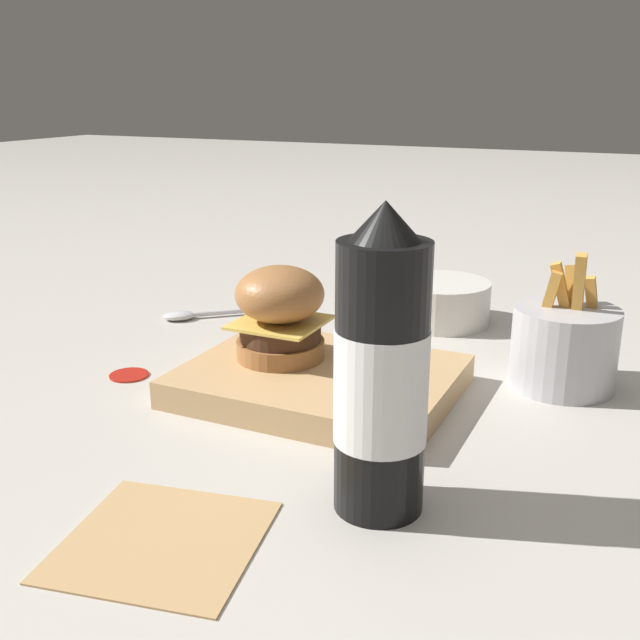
{
  "coord_description": "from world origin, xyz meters",
  "views": [
    {
      "loc": [
        0.28,
        -0.64,
        0.3
      ],
      "look_at": [
        -0.01,
        -0.01,
        0.08
      ],
      "focal_mm": 42.0,
      "sensor_mm": 36.0,
      "label": 1
    }
  ],
  "objects_px": {
    "serving_board": "(320,381)",
    "ketchup_bottle": "(381,375)",
    "side_bowl": "(440,301)",
    "burger": "(282,311)",
    "fries_basket": "(564,346)",
    "spoon": "(196,314)"
  },
  "relations": [
    {
      "from": "serving_board",
      "to": "ketchup_bottle",
      "type": "height_order",
      "value": "ketchup_bottle"
    },
    {
      "from": "serving_board",
      "to": "side_bowl",
      "type": "distance_m",
      "value": 0.28
    },
    {
      "from": "serving_board",
      "to": "fries_basket",
      "type": "xyz_separation_m",
      "value": [
        0.22,
        0.12,
        0.03
      ]
    },
    {
      "from": "ketchup_bottle",
      "to": "side_bowl",
      "type": "relative_size",
      "value": 1.76
    },
    {
      "from": "burger",
      "to": "spoon",
      "type": "distance_m",
      "value": 0.26
    },
    {
      "from": "burger",
      "to": "side_bowl",
      "type": "bearing_deg",
      "value": 71.51
    },
    {
      "from": "ketchup_bottle",
      "to": "spoon",
      "type": "height_order",
      "value": "ketchup_bottle"
    },
    {
      "from": "serving_board",
      "to": "fries_basket",
      "type": "height_order",
      "value": "fries_basket"
    },
    {
      "from": "side_bowl",
      "to": "spoon",
      "type": "xyz_separation_m",
      "value": [
        -0.3,
        -0.12,
        -0.02
      ]
    },
    {
      "from": "burger",
      "to": "fries_basket",
      "type": "relative_size",
      "value": 0.67
    },
    {
      "from": "side_bowl",
      "to": "burger",
      "type": "bearing_deg",
      "value": -108.49
    },
    {
      "from": "side_bowl",
      "to": "ketchup_bottle",
      "type": "bearing_deg",
      "value": -79.0
    },
    {
      "from": "serving_board",
      "to": "spoon",
      "type": "height_order",
      "value": "serving_board"
    },
    {
      "from": "side_bowl",
      "to": "spoon",
      "type": "bearing_deg",
      "value": -157.44
    },
    {
      "from": "ketchup_bottle",
      "to": "fries_basket",
      "type": "bearing_deg",
      "value": 73.42
    },
    {
      "from": "fries_basket",
      "to": "side_bowl",
      "type": "distance_m",
      "value": 0.24
    },
    {
      "from": "burger",
      "to": "ketchup_bottle",
      "type": "bearing_deg",
      "value": -46.24
    },
    {
      "from": "serving_board",
      "to": "fries_basket",
      "type": "relative_size",
      "value": 1.81
    },
    {
      "from": "fries_basket",
      "to": "spoon",
      "type": "relative_size",
      "value": 1.12
    },
    {
      "from": "serving_board",
      "to": "burger",
      "type": "bearing_deg",
      "value": 163.65
    },
    {
      "from": "ketchup_bottle",
      "to": "fries_basket",
      "type": "xyz_separation_m",
      "value": [
        0.09,
        0.29,
        -0.06
      ]
    },
    {
      "from": "serving_board",
      "to": "ketchup_bottle",
      "type": "distance_m",
      "value": 0.23
    }
  ]
}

